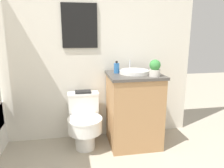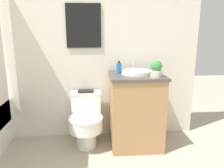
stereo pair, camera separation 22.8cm
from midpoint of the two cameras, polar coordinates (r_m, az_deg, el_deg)
wall_back at (r=2.69m, az=-17.32°, el=11.38°), size 3.40×0.07×2.50m
toilet at (r=2.59m, az=-9.75°, el=-9.63°), size 0.39×0.51×0.62m
vanity at (r=2.59m, az=3.19°, el=-6.70°), size 0.61×0.55×0.86m
sink at (r=2.49m, az=3.21°, el=3.20°), size 0.34×0.37×0.13m
soap_bottle at (r=2.51m, az=-1.40°, el=4.19°), size 0.06×0.06×0.14m
potted_plant at (r=2.34m, az=8.42°, el=4.12°), size 0.12×0.12×0.18m
book_on_tank at (r=2.61m, az=-10.07°, el=-2.05°), size 0.18×0.12×0.02m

